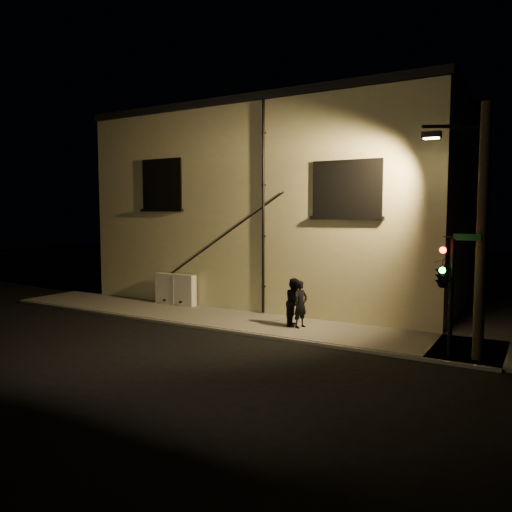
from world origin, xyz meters
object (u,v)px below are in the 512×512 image
Objects in this scene: pedestrian_a at (301,304)px; traffic_signal at (443,274)px; pedestrian_b at (295,302)px; streetlamp_pole at (478,227)px; utility_cabinet at (175,289)px.

traffic_signal is at bearing -89.24° from pedestrian_a.
pedestrian_b reaches higher than pedestrian_a.
pedestrian_b is 6.72m from streetlamp_pole.
pedestrian_b is 0.49× the size of traffic_signal.
pedestrian_a is at bearing 165.42° from traffic_signal.
pedestrian_b is 5.61m from traffic_signal.
pedestrian_a is 0.24× the size of streetlamp_pole.
pedestrian_a is 0.36m from pedestrian_b.
streetlamp_pole is at bearing -9.94° from utility_cabinet.
streetlamp_pole is at bearing 23.76° from traffic_signal.
utility_cabinet is 6.40m from pedestrian_b.
streetlamp_pole is (5.71, -0.92, 2.80)m from pedestrian_a.
pedestrian_b is 0.24× the size of streetlamp_pole.
pedestrian_a is at bearing -10.59° from utility_cabinet.
utility_cabinet is 11.91m from traffic_signal.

